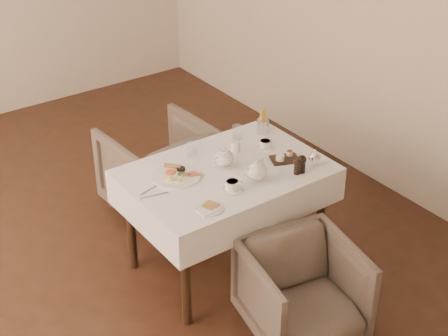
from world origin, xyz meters
name	(u,v)px	position (x,y,z in m)	size (l,w,h in m)	color
table	(226,185)	(0.59, -0.73, 0.64)	(1.28, 0.88, 0.75)	black
armchair_near	(302,291)	(0.58, -1.51, 0.30)	(0.64, 0.66, 0.60)	brown
armchair_far	(161,170)	(0.59, 0.12, 0.35)	(0.74, 0.76, 0.69)	brown
breakfast_plate	(176,175)	(0.28, -0.61, 0.77)	(0.31, 0.31, 0.04)	white
side_plate	(209,209)	(0.24, -1.04, 0.76)	(0.17, 0.17, 0.02)	white
teapot_centre	(224,157)	(0.60, -0.68, 0.82)	(0.17, 0.13, 0.14)	white
teapot_front	(257,170)	(0.67, -0.94, 0.82)	(0.17, 0.13, 0.14)	white
creamer	(235,146)	(0.78, -0.57, 0.79)	(0.06, 0.06, 0.07)	white
teacup_near	(232,186)	(0.48, -0.94, 0.78)	(0.13, 0.13, 0.06)	white
teacup_far	(265,145)	(0.97, -0.65, 0.78)	(0.12, 0.12, 0.06)	white
glass_left	(192,149)	(0.51, -0.44, 0.80)	(0.07, 0.07, 0.09)	silver
glass_mid	(259,157)	(0.81, -0.78, 0.80)	(0.06, 0.06, 0.09)	silver
glass_right	(237,132)	(0.90, -0.42, 0.80)	(0.07, 0.07, 0.10)	silver
condiment_board	(284,158)	(0.97, -0.85, 0.77)	(0.21, 0.18, 0.05)	black
pepper_mill_left	(297,166)	(0.92, -1.03, 0.81)	(0.05, 0.05, 0.10)	black
pepper_mill_right	(302,164)	(0.96, -1.03, 0.82)	(0.06, 0.06, 0.12)	black
silver_pot	(315,157)	(1.09, -1.00, 0.81)	(0.10, 0.08, 0.11)	white
fries_cup	(263,123)	(1.10, -0.46, 0.83)	(0.09, 0.09, 0.18)	silver
cutlery_fork	(151,189)	(0.08, -0.65, 0.76)	(0.01, 0.18, 0.00)	silver
cutlery_knife	(154,196)	(0.05, -0.72, 0.76)	(0.01, 0.18, 0.00)	silver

